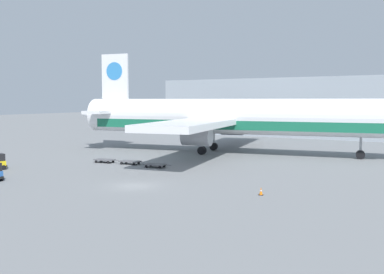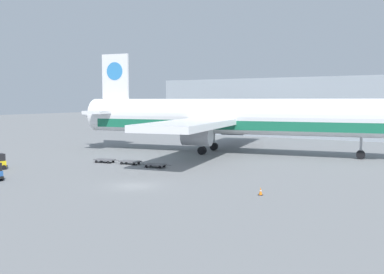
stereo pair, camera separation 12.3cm
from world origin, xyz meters
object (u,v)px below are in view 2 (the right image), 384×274
Objects in this scene: airplane_main at (228,118)px; baggage_dolly_second at (130,161)px; traffic_cone_near at (261,191)px; baggage_dolly_lead at (105,160)px; baggage_dolly_third at (155,164)px.

baggage_dolly_second is (-6.30, -17.91, -5.45)m from airplane_main.
airplane_main is 76.72× the size of traffic_cone_near.
airplane_main is 32.01m from traffic_cone_near.
baggage_dolly_lead and baggage_dolly_second have the same top height.
airplane_main reaches higher than baggage_dolly_third.
baggage_dolly_lead is 8.62m from baggage_dolly_third.
baggage_dolly_second is at bearing -118.84° from airplane_main.
baggage_dolly_lead is at bearing -128.76° from airplane_main.
baggage_dolly_lead is at bearing -179.19° from baggage_dolly_second.
baggage_dolly_lead is 4.10m from baggage_dolly_second.
airplane_main is 15.32× the size of baggage_dolly_lead.
baggage_dolly_lead and baggage_dolly_third have the same top height.
airplane_main is at bearing 53.70° from baggage_dolly_lead.
baggage_dolly_third is at bearing -14.20° from baggage_dolly_second.
baggage_dolly_third is at bearing -7.13° from baggage_dolly_lead.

